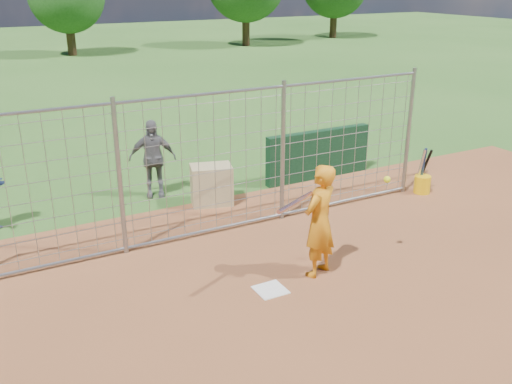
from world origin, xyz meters
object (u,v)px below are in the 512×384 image
batter (320,221)px  bystander_b (152,158)px  equipment_bin (212,185)px  bucket_with_bats (422,182)px

batter → bystander_b: (-1.11, 4.38, -0.07)m
bystander_b → batter: bearing=-57.7°
batter → equipment_bin: batter is taller
batter → bystander_b: bearing=-98.8°
bystander_b → bucket_with_bats: bystander_b is taller
batter → equipment_bin: 3.45m
bystander_b → bucket_with_bats: (5.01, -2.53, -0.56)m
bystander_b → equipment_bin: bystander_b is taller
bystander_b → equipment_bin: bearing=-30.3°
batter → bystander_b: batter is taller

